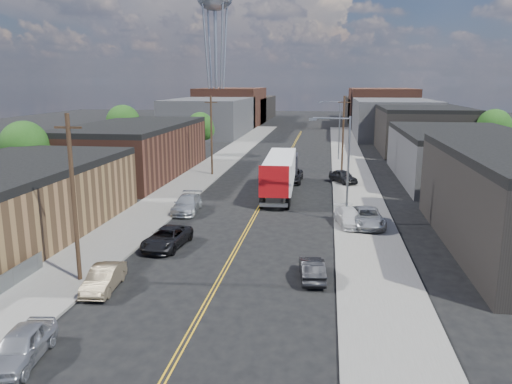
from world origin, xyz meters
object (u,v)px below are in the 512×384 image
(water_tower, at_px, (215,2))
(car_left_b, at_px, (104,279))
(car_left_d, at_px, (187,204))
(semi_truck, at_px, (282,170))
(car_right_lot_c, at_px, (343,176))
(car_right_lot_a, at_px, (367,217))
(car_ahead_truck, at_px, (291,176))
(car_right_oncoming, at_px, (312,269))
(car_left_c, at_px, (167,238))
(car_right_lot_b, at_px, (349,217))
(car_left_a, at_px, (21,346))

(water_tower, height_order, car_left_b, water_tower)
(car_left_d, bearing_deg, water_tower, 96.92)
(semi_truck, distance_m, car_right_lot_c, 8.92)
(car_right_lot_a, bearing_deg, car_ahead_truck, 107.34)
(car_right_oncoming, bearing_deg, car_left_d, -57.28)
(water_tower, xyz_separation_m, semi_truck, (23.50, -73.83, -28.23))
(car_left_b, xyz_separation_m, car_left_c, (1.23, 7.75, 0.03))
(car_right_oncoming, height_order, car_right_lot_b, car_right_lot_b)
(semi_truck, relative_size, car_right_lot_b, 3.52)
(car_right_oncoming, distance_m, car_right_lot_a, 12.39)
(car_left_a, height_order, car_left_c, car_left_a)
(water_tower, height_order, car_right_lot_a, water_tower)
(water_tower, xyz_separation_m, car_left_b, (15.77, -100.96, -29.96))
(car_left_c, distance_m, car_right_lot_b, 15.04)
(car_left_a, bearing_deg, car_left_b, 81.66)
(car_left_d, bearing_deg, car_ahead_truck, 57.51)
(car_left_c, xyz_separation_m, car_right_lot_b, (13.20, 7.21, 0.10))
(car_left_a, xyz_separation_m, car_ahead_truck, (8.48, 40.63, 0.03))
(car_left_d, xyz_separation_m, car_right_oncoming, (11.86, -14.40, -0.12))
(water_tower, height_order, car_right_lot_b, water_tower)
(water_tower, bearing_deg, semi_truck, -72.34)
(car_ahead_truck, bearing_deg, car_right_lot_c, -0.11)
(car_right_oncoming, bearing_deg, car_right_lot_a, -116.06)
(semi_truck, height_order, car_left_a, semi_truck)
(semi_truck, xyz_separation_m, car_ahead_truck, (0.58, 5.83, -1.64))
(car_left_d, height_order, car_right_oncoming, car_left_d)
(car_right_oncoming, relative_size, car_right_lot_c, 0.91)
(car_right_oncoming, relative_size, car_ahead_truck, 0.71)
(water_tower, distance_m, car_ahead_truck, 78.08)
(semi_truck, bearing_deg, car_ahead_truck, 82.30)
(car_left_a, relative_size, car_left_b, 1.05)
(car_left_d, bearing_deg, car_left_b, -93.46)
(car_right_oncoming, bearing_deg, water_tower, -81.00)
(car_left_b, bearing_deg, water_tower, 93.70)
(water_tower, relative_size, car_left_a, 8.44)
(car_left_d, distance_m, car_ahead_truck, 17.46)
(car_right_lot_a, bearing_deg, car_left_b, -142.14)
(car_left_c, relative_size, car_right_lot_b, 1.12)
(car_left_a, relative_size, car_ahead_truck, 0.78)
(car_left_c, distance_m, car_ahead_truck, 26.19)
(car_right_lot_c, distance_m, car_ahead_truck, 6.12)
(car_right_lot_a, relative_size, car_ahead_truck, 0.95)
(car_left_c, height_order, car_right_lot_c, car_right_lot_c)
(semi_truck, distance_m, car_right_lot_a, 14.74)
(water_tower, xyz_separation_m, car_left_d, (15.68, -83.31, -29.87))
(car_left_a, xyz_separation_m, car_left_c, (1.40, 15.41, -0.03))
(water_tower, distance_m, car_right_lot_c, 80.26)
(car_right_lot_a, height_order, car_ahead_truck, car_right_lot_a)
(car_left_b, bearing_deg, car_left_c, 75.80)
(car_ahead_truck, bearing_deg, car_left_b, -102.84)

